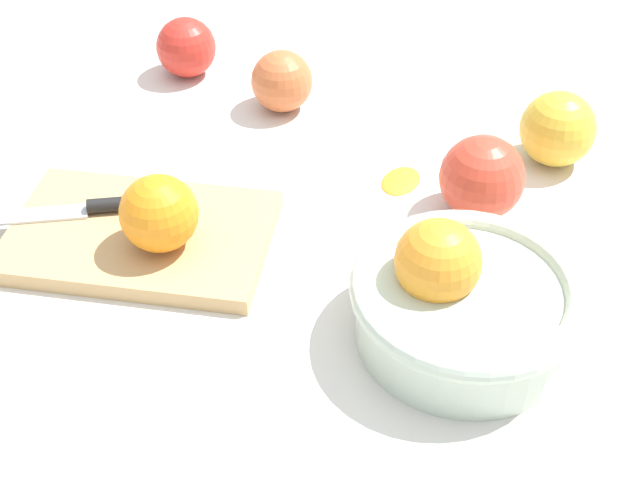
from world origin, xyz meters
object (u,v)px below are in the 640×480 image
cutting_board (140,236)px  apple_front_right (186,47)px  knife (76,209)px  bowl (462,301)px  orange_on_board (159,213)px  apple_front_left_2 (482,177)px  apple_front_left (558,129)px  apple_front_right_2 (282,81)px

cutting_board → apple_front_right: size_ratio=3.41×
knife → apple_front_right: apple_front_right is taller
bowl → orange_on_board: 0.27m
knife → apple_front_right: (0.03, -0.29, 0.01)m
bowl → cutting_board: bearing=-1.7°
apple_front_right → cutting_board: bearing=108.7°
knife → apple_front_left_2: apple_front_left_2 is taller
cutting_board → knife: 0.07m
knife → apple_front_left: bearing=-146.4°
bowl → apple_front_left: 0.28m
orange_on_board → apple_front_right_2: orange_on_board is taller
bowl → apple_front_right: 0.50m
apple_front_left → apple_front_left_2: size_ratio=0.95×
orange_on_board → apple_front_left: size_ratio=0.90×
orange_on_board → apple_front_right: 0.33m
bowl → apple_front_left_2: (0.02, -0.17, 0.00)m
bowl → knife: (0.37, -0.01, -0.02)m
apple_front_right → apple_front_left_2: apple_front_left_2 is taller
apple_front_right_2 → apple_front_left_2: size_ratio=0.84×
cutting_board → orange_on_board: size_ratio=3.41×
apple_front_left_2 → apple_front_right_2: bearing=-23.0°
bowl → knife: size_ratio=1.31×
apple_front_right → apple_front_left: apple_front_left is taller
cutting_board → orange_on_board: orange_on_board is taller
apple_front_right_2 → cutting_board: bearing=82.4°
cutting_board → apple_front_left: (-0.34, -0.27, 0.03)m
apple_front_left → bowl: bearing=83.3°
bowl → knife: bearing=-1.4°
apple_front_right → apple_front_right_2: apple_front_right is taller
knife → apple_front_right: size_ratio=2.07×
orange_on_board → apple_front_left_2: size_ratio=0.86×
bowl → apple_front_right: size_ratio=2.71×
bowl → apple_front_left_2: bowl is taller
cutting_board → apple_front_right_2: 0.26m
knife → apple_front_right: 0.29m
apple_front_right_2 → apple_front_left_2: (-0.25, 0.11, 0.01)m
apple_front_right → apple_front_left_2: size_ratio=0.86×
knife → orange_on_board: bearing=174.5°
orange_on_board → knife: (0.10, -0.01, -0.03)m
bowl → knife: 0.37m
apple_front_left_2 → apple_front_left: bearing=-115.8°
apple_front_left_2 → apple_front_right: bearing=-19.5°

